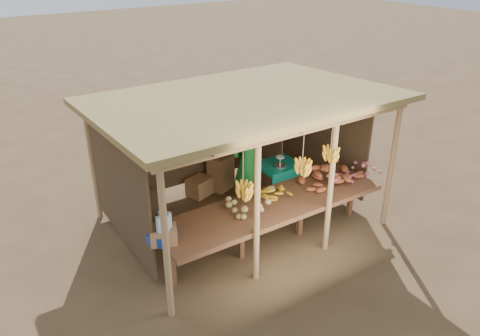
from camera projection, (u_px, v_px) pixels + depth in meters
ground at (240, 220)px, 8.54m from camera, size 60.00×60.00×0.00m
stall_structure at (239, 121)px, 7.68m from camera, size 4.70×3.50×2.43m
counter at (272, 207)px, 7.50m from camera, size 3.90×1.05×0.80m
potato_heap at (257, 196)px, 7.32m from camera, size 1.18×0.87×0.37m
sweet_potato_heap at (332, 171)px, 8.13m from camera, size 1.27×0.95×0.36m
onion_heap at (360, 167)px, 8.30m from camera, size 0.79×0.56×0.35m
banana_pile at (275, 188)px, 7.58m from camera, size 0.56×0.38×0.34m
tomato_basin at (162, 234)px, 6.53m from camera, size 0.44×0.44×0.23m
bottle_box at (163, 231)px, 6.45m from camera, size 0.45×0.41×0.46m
vendor at (248, 164)px, 8.47m from camera, size 0.72×0.50×1.88m
tarp_crate at (278, 180)px, 9.13m from camera, size 0.80×0.69×0.95m
carton_stack at (214, 177)px, 9.38m from camera, size 1.04×0.49×0.73m
burlap_sacks at (137, 205)px, 8.44m from camera, size 0.94×0.49×0.66m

